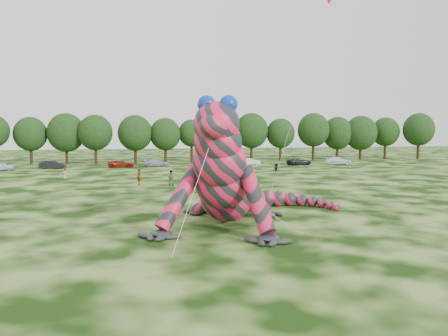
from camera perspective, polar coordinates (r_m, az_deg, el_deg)
ground at (r=32.59m, az=6.88°, el=-6.94°), size 240.00×240.00×0.00m
inflatable_gecko at (r=32.27m, az=0.59°, el=1.03°), size 20.64×22.24×8.97m
flying_kite at (r=42.53m, az=12.89°, el=19.05°), size 4.48×5.55×19.71m
tree_4 at (r=91.08m, az=-23.94°, el=3.29°), size 6.22×5.60×9.06m
tree_5 at (r=89.63m, az=-19.91°, el=3.64°), size 7.16×6.44×9.80m
tree_6 at (r=87.25m, az=-16.45°, el=3.60°), size 6.52×5.86×9.49m
tree_7 at (r=87.05m, az=-11.52°, el=3.70°), size 6.68×6.01×9.48m
tree_8 at (r=87.44m, az=-7.67°, el=3.59°), size 6.14×5.53×8.94m
tree_9 at (r=88.31m, az=-4.25°, el=3.55°), size 5.27×4.74×8.68m
tree_10 at (r=90.52m, az=-0.37°, el=4.18°), size 7.09×6.38×10.50m
tree_11 at (r=91.61m, az=3.61°, el=4.05°), size 7.01×6.31×10.07m
tree_12 at (r=93.01m, az=7.40°, el=3.69°), size 5.99×5.39×8.97m
tree_13 at (r=94.98m, az=11.60°, el=4.01°), size 6.83×6.15×10.13m
tree_14 at (r=99.07m, az=14.61°, el=3.78°), size 6.82×6.14×9.40m
tree_15 at (r=100.54m, az=17.42°, el=3.79°), size 7.17×6.45×9.63m
tree_16 at (r=105.45m, az=20.32°, el=3.69°), size 6.26×5.63×9.37m
tree_17 at (r=106.79m, az=24.07°, el=3.83°), size 6.98×6.28×10.30m
car_0 at (r=80.22m, az=-27.03°, el=0.20°), size 3.92×1.75×1.31m
car_1 at (r=79.85m, az=-21.50°, el=0.42°), size 4.28×1.52×1.41m
car_2 at (r=78.90m, az=-13.31°, el=0.54°), size 4.75×2.54×1.27m
car_3 at (r=79.59m, az=-8.78°, el=0.67°), size 4.78×2.61×1.31m
car_4 at (r=79.43m, az=-2.76°, el=0.70°), size 3.81×1.77×1.26m
car_5 at (r=81.77m, az=3.41°, el=0.83°), size 4.08×2.01×1.29m
car_6 at (r=83.01m, az=9.79°, el=0.83°), size 5.01×3.05×1.30m
car_7 at (r=85.29m, az=14.65°, el=0.91°), size 5.24×2.50×1.47m
spectator_2 at (r=64.73m, az=6.83°, el=-0.19°), size 1.10×0.71×1.61m
spectator_4 at (r=62.40m, az=-20.12°, el=-0.66°), size 0.96×0.84×1.65m
spectator_1 at (r=52.50m, az=-6.95°, el=-1.30°), size 1.15×1.09×1.87m
spectator_0 at (r=54.07m, az=-11.05°, el=-1.16°), size 0.70×0.81×1.89m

